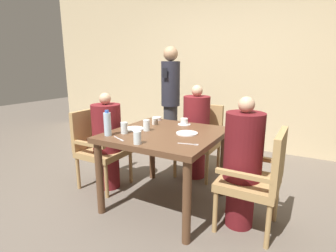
# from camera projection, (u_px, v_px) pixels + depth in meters

# --- Properties ---
(ground_plane) EXTENTS (16.00, 16.00, 0.00)m
(ground_plane) POSITION_uv_depth(u_px,v_px,m) (166.00, 203.00, 2.70)
(ground_plane) COLOR #60564C
(wall_back) EXTENTS (8.00, 0.06, 2.80)m
(wall_back) POSITION_uv_depth(u_px,v_px,m) (234.00, 63.00, 4.28)
(wall_back) COLOR #C6B289
(wall_back) RESTS_ON ground_plane
(dining_table) EXTENTS (1.02, 1.03, 0.75)m
(dining_table) POSITION_uv_depth(u_px,v_px,m) (165.00, 142.00, 2.55)
(dining_table) COLOR brown
(dining_table) RESTS_ON ground_plane
(chair_left_side) EXTENTS (0.49, 0.48, 0.89)m
(chair_left_side) POSITION_uv_depth(u_px,v_px,m) (99.00, 145.00, 3.01)
(chair_left_side) COLOR #A88451
(chair_left_side) RESTS_ON ground_plane
(diner_in_left_chair) EXTENTS (0.32, 0.32, 1.09)m
(diner_in_left_chair) POSITION_uv_depth(u_px,v_px,m) (107.00, 140.00, 2.93)
(diner_in_left_chair) COLOR maroon
(diner_in_left_chair) RESTS_ON ground_plane
(chair_far_side) EXTENTS (0.48, 0.49, 0.89)m
(chair_far_side) POSITION_uv_depth(u_px,v_px,m) (200.00, 137.00, 3.34)
(chair_far_side) COLOR #A88451
(chair_far_side) RESTS_ON ground_plane
(diner_in_far_chair) EXTENTS (0.32, 0.32, 1.15)m
(diner_in_far_chair) POSITION_uv_depth(u_px,v_px,m) (196.00, 131.00, 3.20)
(diner_in_far_chair) COLOR maroon
(diner_in_far_chair) RESTS_ON ground_plane
(chair_right_side) EXTENTS (0.49, 0.48, 0.89)m
(chair_right_side) POSITION_uv_depth(u_px,v_px,m) (258.00, 176.00, 2.17)
(chair_right_side) COLOR #A88451
(chair_right_side) RESTS_ON ground_plane
(diner_in_right_chair) EXTENTS (0.32, 0.32, 1.14)m
(diner_in_right_chair) POSITION_uv_depth(u_px,v_px,m) (243.00, 162.00, 2.21)
(diner_in_right_chair) COLOR #5B1419
(diner_in_right_chair) RESTS_ON ground_plane
(standing_host) EXTENTS (0.28, 0.32, 1.64)m
(standing_host) POSITION_uv_depth(u_px,v_px,m) (171.00, 98.00, 3.97)
(standing_host) COLOR #2D2D33
(standing_host) RESTS_ON ground_plane
(plate_main_left) EXTENTS (0.20, 0.20, 0.01)m
(plate_main_left) POSITION_uv_depth(u_px,v_px,m) (187.00, 133.00, 2.46)
(plate_main_left) COLOR white
(plate_main_left) RESTS_ON dining_table
(plate_main_right) EXTENTS (0.20, 0.20, 0.01)m
(plate_main_right) POSITION_uv_depth(u_px,v_px,m) (134.00, 129.00, 2.63)
(plate_main_right) COLOR white
(plate_main_right) RESTS_ON dining_table
(teacup_with_saucer) EXTENTS (0.14, 0.14, 0.07)m
(teacup_with_saucer) POSITION_uv_depth(u_px,v_px,m) (184.00, 122.00, 2.82)
(teacup_with_saucer) COLOR white
(teacup_with_saucer) RESTS_ON dining_table
(bowl_small) EXTENTS (0.11, 0.11, 0.04)m
(bowl_small) POSITION_uv_depth(u_px,v_px,m) (157.00, 119.00, 3.06)
(bowl_small) COLOR white
(bowl_small) RESTS_ON dining_table
(water_bottle) EXTENTS (0.07, 0.07, 0.24)m
(water_bottle) POSITION_uv_depth(u_px,v_px,m) (107.00, 124.00, 2.38)
(water_bottle) COLOR silver
(water_bottle) RESTS_ON dining_table
(glass_tall_near) EXTENTS (0.07, 0.07, 0.11)m
(glass_tall_near) POSITION_uv_depth(u_px,v_px,m) (124.00, 128.00, 2.46)
(glass_tall_near) COLOR silver
(glass_tall_near) RESTS_ON dining_table
(glass_tall_mid) EXTENTS (0.07, 0.07, 0.11)m
(glass_tall_mid) POSITION_uv_depth(u_px,v_px,m) (137.00, 138.00, 2.14)
(glass_tall_mid) COLOR silver
(glass_tall_mid) RESTS_ON dining_table
(glass_tall_far) EXTENTS (0.07, 0.07, 0.11)m
(glass_tall_far) POSITION_uv_depth(u_px,v_px,m) (147.00, 125.00, 2.57)
(glass_tall_far) COLOR silver
(glass_tall_far) RESTS_ON dining_table
(salt_shaker) EXTENTS (0.03, 0.03, 0.07)m
(salt_shaker) POSITION_uv_depth(u_px,v_px,m) (153.00, 122.00, 2.83)
(salt_shaker) COLOR white
(salt_shaker) RESTS_ON dining_table
(pepper_shaker) EXTENTS (0.03, 0.03, 0.06)m
(pepper_shaker) POSITION_uv_depth(u_px,v_px,m) (157.00, 122.00, 2.81)
(pepper_shaker) COLOR #4C3D2D
(pepper_shaker) RESTS_ON dining_table
(fork_beside_plate) EXTENTS (0.17, 0.05, 0.00)m
(fork_beside_plate) POSITION_uv_depth(u_px,v_px,m) (190.00, 144.00, 2.14)
(fork_beside_plate) COLOR silver
(fork_beside_plate) RESTS_ON dining_table
(knife_beside_plate) EXTENTS (0.17, 0.09, 0.00)m
(knife_beside_plate) POSITION_uv_depth(u_px,v_px,m) (119.00, 139.00, 2.29)
(knife_beside_plate) COLOR silver
(knife_beside_plate) RESTS_ON dining_table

